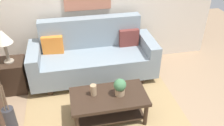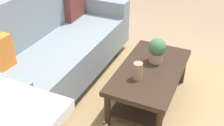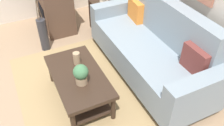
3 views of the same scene
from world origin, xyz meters
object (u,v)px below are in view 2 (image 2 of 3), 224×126
(throw_pillow_maroon, at_px, (74,6))
(coffee_table, at_px, (150,78))
(tabletop_vase, at_px, (138,71))
(couch, at_px, (53,49))
(potted_plant_tabletop, at_px, (157,49))

(throw_pillow_maroon, xyz_separation_m, coffee_table, (-0.62, -1.25, -0.37))
(coffee_table, xyz_separation_m, tabletop_vase, (-0.21, 0.06, 0.20))
(couch, distance_m, tabletop_vase, 1.07)
(couch, relative_size, potted_plant_tabletop, 8.47)
(couch, distance_m, throw_pillow_maroon, 0.75)
(coffee_table, bearing_deg, tabletop_vase, 162.86)
(throw_pillow_maroon, distance_m, coffee_table, 1.44)
(throw_pillow_maroon, relative_size, potted_plant_tabletop, 1.37)
(tabletop_vase, bearing_deg, potted_plant_tabletop, -10.85)
(potted_plant_tabletop, bearing_deg, throw_pillow_maroon, 69.70)
(couch, xyz_separation_m, potted_plant_tabletop, (0.23, -1.13, 0.14))
(couch, bearing_deg, potted_plant_tabletop, -78.62)
(tabletop_vase, distance_m, potted_plant_tabletop, 0.38)
(throw_pillow_maroon, bearing_deg, coffee_table, -116.57)
(coffee_table, bearing_deg, potted_plant_tabletop, -2.28)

